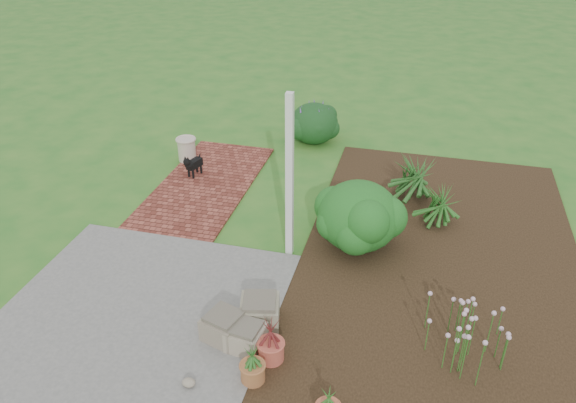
% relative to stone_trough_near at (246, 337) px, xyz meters
% --- Properties ---
extents(ground, '(80.00, 80.00, 0.00)m').
position_rel_stone_trough_near_xyz_m(ground, '(-0.29, 1.94, -0.18)').
color(ground, '#266A21').
rests_on(ground, ground).
extents(concrete_patio, '(3.50, 3.50, 0.04)m').
position_rel_stone_trough_near_xyz_m(concrete_patio, '(-1.54, 0.19, -0.16)').
color(concrete_patio, '#5F605D').
rests_on(concrete_patio, ground).
extents(brick_path, '(1.60, 3.50, 0.04)m').
position_rel_stone_trough_near_xyz_m(brick_path, '(-1.99, 3.69, -0.16)').
color(brick_path, '#5D261D').
rests_on(brick_path, ground).
extents(garden_bed, '(4.00, 7.00, 0.03)m').
position_rel_stone_trough_near_xyz_m(garden_bed, '(2.21, 2.44, -0.16)').
color(garden_bed, black).
rests_on(garden_bed, ground).
extents(veranda_post, '(0.10, 0.10, 2.50)m').
position_rel_stone_trough_near_xyz_m(veranda_post, '(0.01, 2.04, 1.07)').
color(veranda_post, white).
rests_on(veranda_post, ground).
extents(stone_trough_near, '(0.46, 0.46, 0.27)m').
position_rel_stone_trough_near_xyz_m(stone_trough_near, '(0.00, 0.00, 0.00)').
color(stone_trough_near, gray).
rests_on(stone_trough_near, concrete_patio).
extents(stone_trough_mid, '(0.56, 0.56, 0.30)m').
position_rel_stone_trough_near_xyz_m(stone_trough_mid, '(-0.30, 0.09, 0.01)').
color(stone_trough_mid, '#746C58').
rests_on(stone_trough_mid, concrete_patio).
extents(stone_trough_far, '(0.57, 0.57, 0.32)m').
position_rel_stone_trough_near_xyz_m(stone_trough_far, '(0.04, 0.44, 0.02)').
color(stone_trough_far, '#747059').
rests_on(stone_trough_far, concrete_patio).
extents(black_dog, '(0.24, 0.48, 0.42)m').
position_rel_stone_trough_near_xyz_m(black_dog, '(-2.31, 3.92, 0.12)').
color(black_dog, black).
rests_on(black_dog, brick_path).
extents(cream_ceramic_urn, '(0.39, 0.39, 0.45)m').
position_rel_stone_trough_near_xyz_m(cream_ceramic_urn, '(-2.69, 4.51, 0.09)').
color(cream_ceramic_urn, '#C0B09E').
rests_on(cream_ceramic_urn, brick_path).
extents(evergreen_shrub, '(1.32, 1.32, 1.04)m').
position_rel_stone_trough_near_xyz_m(evergreen_shrub, '(0.95, 2.49, 0.38)').
color(evergreen_shrub, '#123E18').
rests_on(evergreen_shrub, garden_bed).
extents(agapanthus_clump_back, '(0.97, 0.97, 0.79)m').
position_rel_stone_trough_near_xyz_m(agapanthus_clump_back, '(2.10, 3.38, 0.25)').
color(agapanthus_clump_back, '#143811').
rests_on(agapanthus_clump_back, garden_bed).
extents(agapanthus_clump_front, '(1.21, 1.21, 0.91)m').
position_rel_stone_trough_near_xyz_m(agapanthus_clump_front, '(1.66, 4.17, 0.31)').
color(agapanthus_clump_front, '#103A15').
rests_on(agapanthus_clump_front, garden_bed).
extents(pink_flower_patch, '(1.37, 1.37, 0.66)m').
position_rel_stone_trough_near_xyz_m(pink_flower_patch, '(2.48, 0.53, 0.18)').
color(pink_flower_patch, '#113D0F').
rests_on(pink_flower_patch, garden_bed).
extents(terracotta_pot_bronze, '(0.39, 0.39, 0.25)m').
position_rel_stone_trough_near_xyz_m(terracotta_pot_bronze, '(0.34, -0.11, -0.02)').
color(terracotta_pot_bronze, '#B44E3D').
rests_on(terracotta_pot_bronze, garden_bed).
extents(terracotta_pot_small_right, '(0.31, 0.31, 0.23)m').
position_rel_stone_trough_near_xyz_m(terracotta_pot_small_right, '(0.23, -0.47, -0.03)').
color(terracotta_pot_small_right, '#9C5E34').
rests_on(terracotta_pot_small_right, garden_bed).
extents(purple_flowering_bush, '(1.22, 1.22, 0.86)m').
position_rel_stone_trough_near_xyz_m(purple_flowering_bush, '(-0.50, 6.10, 0.25)').
color(purple_flowering_bush, black).
rests_on(purple_flowering_bush, ground).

